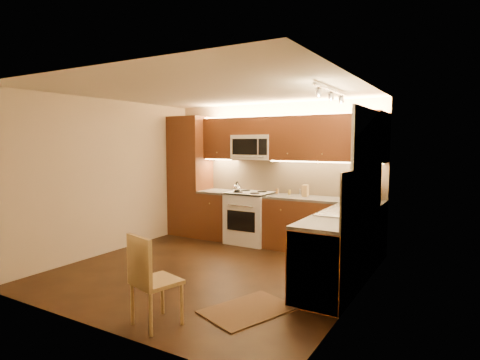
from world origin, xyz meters
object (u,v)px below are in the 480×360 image
Objects in this scene: microwave at (254,147)px; dining_chair at (157,279)px; kettle at (237,187)px; knife_block at (305,191)px; sink at (343,207)px; soap_bottle at (361,202)px; stove at (250,217)px; toaster_oven at (363,192)px.

microwave reaches higher than dining_chair.
microwave reaches higher than kettle.
microwave reaches higher than knife_block.
sink is 0.43m from soap_bottle.
knife_block reaches higher than sink.
sink is 4.61× the size of soap_bottle.
stove is 2.10× the size of toaster_oven.
toaster_oven is 2.25× the size of knife_block.
kettle is at bearing 155.26° from sink.
kettle is (-2.21, 1.02, 0.04)m from sink.
kettle reaches higher than dining_chair.
soap_bottle is (0.13, 0.41, 0.02)m from sink.
soap_bottle is (2.13, -0.72, 0.53)m from stove.
toaster_oven reaches higher than stove.
toaster_oven is at bearing -0.63° from kettle.
sink is 2.43m from kettle.
toaster_oven reaches higher than sink.
stove is 1.15m from knife_block.
sink is at bearing -32.40° from kettle.
knife_block reaches higher than dining_chair.
dining_chair is at bearing -97.47° from toaster_oven.
sink reaches higher than stove.
soap_bottle is at bearing -42.82° from knife_block.
toaster_oven reaches higher than soap_bottle.
stove is at bearing -164.23° from toaster_oven.
knife_block is (1.01, -0.04, -0.72)m from microwave.
soap_bottle reaches higher than dining_chair.
soap_bottle is (2.34, -0.61, -0.02)m from kettle.
kettle is at bearing 123.07° from dining_chair.
sink is at bearing -103.50° from soap_bottle.
microwave is 0.78m from kettle.
microwave is at bearing 118.68° from dining_chair.
knife_block is at bearing -2.00° from microwave.
soap_bottle is 0.20× the size of dining_chair.
toaster_oven is 0.90m from soap_bottle.
soap_bottle reaches higher than stove.
toaster_oven is at bearing 0.69° from microwave.
kettle is at bearing -161.87° from toaster_oven.
dining_chair is at bearing -80.54° from kettle.
soap_bottle is at bearing -67.26° from toaster_oven.
stove is at bearing 165.19° from soap_bottle.
microwave reaches higher than stove.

